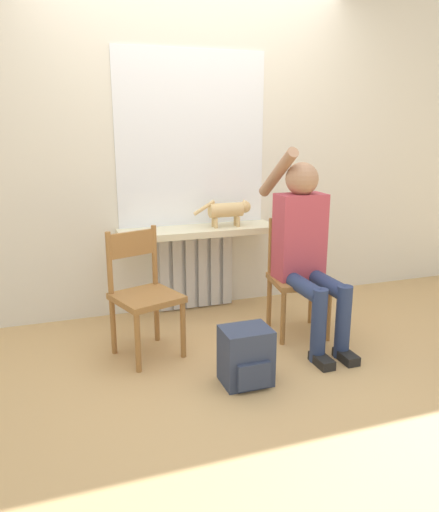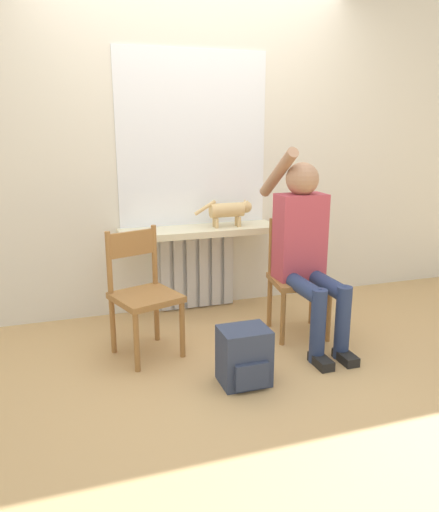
# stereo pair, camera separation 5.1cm
# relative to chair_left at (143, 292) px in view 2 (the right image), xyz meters

# --- Properties ---
(ground_plane) EXTENTS (12.00, 12.00, 0.00)m
(ground_plane) POSITION_rel_chair_left_xyz_m (0.57, -0.42, -0.43)
(ground_plane) COLOR tan
(wall_with_window) EXTENTS (7.00, 0.06, 2.70)m
(wall_with_window) POSITION_rel_chair_left_xyz_m (0.57, 0.81, 0.92)
(wall_with_window) COLOR silver
(wall_with_window) RESTS_ON ground_plane
(radiator) EXTENTS (0.64, 0.08, 0.65)m
(radiator) POSITION_rel_chair_left_xyz_m (0.57, 0.73, -0.10)
(radiator) COLOR silver
(radiator) RESTS_ON ground_plane
(windowsill) EXTENTS (1.25, 0.34, 0.05)m
(windowsill) POSITION_rel_chair_left_xyz_m (0.57, 0.61, 0.25)
(windowsill) COLOR beige
(windowsill) RESTS_ON radiator
(window_glass) EXTENTS (1.20, 0.01, 1.34)m
(window_glass) POSITION_rel_chair_left_xyz_m (0.57, 0.77, 0.95)
(window_glass) COLOR white
(window_glass) RESTS_ON windowsill
(chair_left) EXTENTS (0.49, 0.49, 0.83)m
(chair_left) POSITION_rel_chair_left_xyz_m (0.00, 0.00, 0.00)
(chair_left) COLOR #9E6B38
(chair_left) RESTS_ON ground_plane
(chair_right) EXTENTS (0.43, 0.43, 0.83)m
(chair_right) POSITION_rel_chair_left_xyz_m (1.12, 0.00, 0.00)
(chair_right) COLOR #9E6B38
(chair_right) RESTS_ON ground_plane
(person) EXTENTS (0.36, 1.01, 1.35)m
(person) POSITION_rel_chair_left_xyz_m (1.12, -0.11, 0.26)
(person) COLOR navy
(person) RESTS_ON ground_plane
(cat) EXTENTS (0.48, 0.11, 0.22)m
(cat) POSITION_rel_chair_left_xyz_m (0.81, 0.58, 0.41)
(cat) COLOR #DBB77A
(cat) RESTS_ON windowsill
(backpack) EXTENTS (0.29, 0.26, 0.34)m
(backpack) POSITION_rel_chair_left_xyz_m (0.49, -0.59, -0.26)
(backpack) COLOR #333D56
(backpack) RESTS_ON ground_plane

